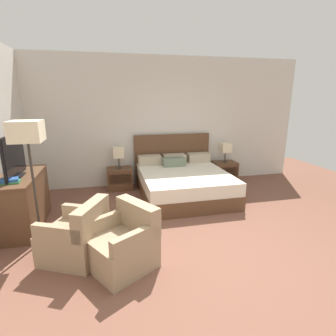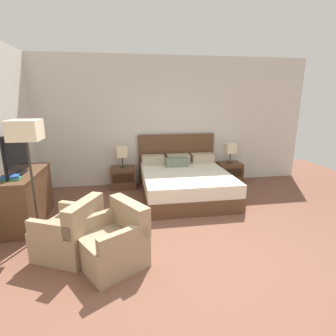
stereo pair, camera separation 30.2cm
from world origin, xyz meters
name	(u,v)px [view 1 (the left image)]	position (x,y,z in m)	size (l,w,h in m)	color
ground_plane	(211,262)	(0.00, 0.00, 0.00)	(9.89, 9.89, 0.00)	brown
wall_back	(159,122)	(0.00, 3.33, 1.44)	(6.85, 0.06, 2.89)	beige
bed	(183,181)	(0.31, 2.33, 0.30)	(1.79, 2.00, 1.17)	brown
nightstand_left	(120,178)	(-0.95, 3.03, 0.24)	(0.55, 0.42, 0.48)	brown
nightstand_right	(224,171)	(1.57, 3.03, 0.24)	(0.55, 0.42, 0.48)	brown
table_lamp_left	(119,153)	(-0.95, 3.03, 0.82)	(0.23, 0.23, 0.46)	#332D28
table_lamp_right	(226,148)	(1.57, 3.03, 0.82)	(0.23, 0.23, 0.46)	#332D28
dresser	(22,201)	(-2.52, 1.55, 0.44)	(0.56, 1.31, 0.85)	brown
tv	(14,156)	(-2.52, 1.51, 1.15)	(0.18, 0.87, 0.63)	black
book_red_cover	(10,182)	(-2.51, 1.17, 0.86)	(0.24, 0.18, 0.03)	#2D7042
book_blue_cover	(9,180)	(-2.52, 1.17, 0.89)	(0.23, 0.16, 0.04)	#234C8E
armchair_by_window	(77,237)	(-1.62, 0.49, 0.28)	(0.92, 0.91, 0.76)	#9E8466
armchair_companion	(124,244)	(-1.05, 0.18, 0.28)	(0.95, 0.94, 0.76)	#9E8466
floor_lamp	(27,139)	(-2.16, 0.98, 1.47)	(0.38, 0.38, 1.71)	#332D28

